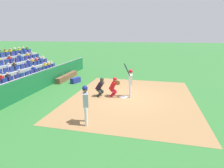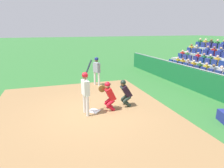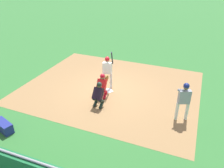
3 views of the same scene
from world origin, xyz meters
TOP-DOWN VIEW (x-y plane):
  - ground_plane at (0.00, 0.00)m, footprint 160.00×160.00m
  - infield_dirt_patch at (0.00, 0.50)m, footprint 9.32×7.72m
  - home_plate_marker at (0.00, 0.00)m, footprint 0.62×0.62m
  - batter_at_plate at (-0.16, 0.37)m, footprint 0.67×0.53m
  - catcher_crouching at (-0.03, -0.65)m, footprint 0.48×0.71m
  - home_plate_umpire at (0.13, -1.48)m, footprint 0.50×0.54m
  - dugout_wall at (0.00, -6.14)m, footprint 17.56×0.24m
  - on_deck_batter at (3.80, -1.14)m, footprint 0.60×0.38m

SIDE VIEW (x-z plane):
  - ground_plane at x=0.00m, z-range 0.00..0.00m
  - infield_dirt_patch at x=0.00m, z-range 0.00..0.01m
  - home_plate_marker at x=0.00m, z-range 0.01..0.02m
  - dugout_wall at x=0.00m, z-range -0.03..1.28m
  - home_plate_umpire at x=0.13m, z-range 0.06..1.31m
  - catcher_crouching at x=-0.03m, z-range 0.07..1.35m
  - on_deck_batter at x=3.80m, z-range 0.19..1.95m
  - batter_at_plate at x=-0.16m, z-range 0.01..2.20m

